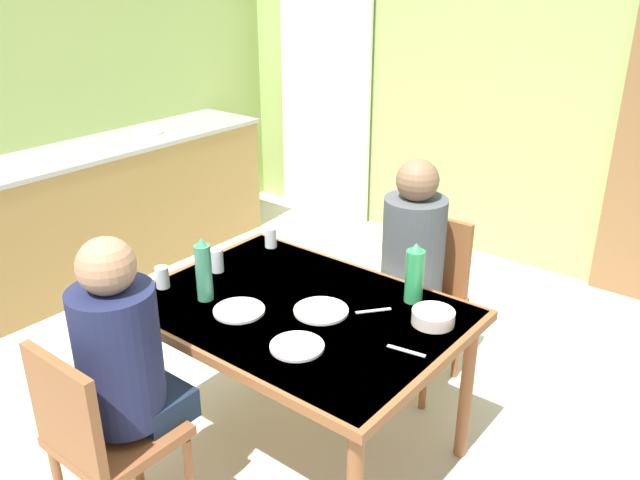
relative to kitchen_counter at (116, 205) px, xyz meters
name	(u,v)px	position (x,y,z in m)	size (l,w,h in m)	color
ground_plane	(229,418)	(1.87, -0.75, -0.45)	(6.77, 6.77, 0.00)	beige
wall_back	(489,72)	(1.87, 1.85, 0.87)	(4.59, 0.10, 2.65)	#A0BC67
wall_left	(57,76)	(-0.33, -0.10, 0.87)	(0.10, 3.91, 2.65)	#A0BB67
curtain_panel	(324,83)	(0.49, 1.75, 0.66)	(0.90, 0.03, 2.23)	white
kitchen_counter	(116,205)	(0.00, 0.00, 0.00)	(0.61, 2.34, 0.91)	olive
dining_table	(298,321)	(2.27, -0.69, 0.21)	(1.33, 0.97, 0.73)	brown
chair_near_diner	(99,436)	(2.05, -1.53, 0.05)	(0.40, 0.40, 0.87)	brown
chair_far_diner	(423,291)	(2.39, 0.14, 0.05)	(0.40, 0.40, 0.87)	brown
person_near_diner	(122,351)	(2.05, -1.39, 0.33)	(0.30, 0.37, 0.77)	#18273E
person_far_diner	(412,248)	(2.39, 0.01, 0.33)	(0.30, 0.37, 0.77)	#4C5056
water_bottle_green_near	(415,274)	(2.61, -0.35, 0.40)	(0.08, 0.08, 0.27)	#2D9751
water_bottle_green_far	(204,271)	(1.92, -0.88, 0.41)	(0.07, 0.07, 0.28)	#3D8966
serving_bowl_center	(433,317)	(2.77, -0.46, 0.31)	(0.17, 0.17, 0.06)	silver
dinner_plate_near_left	(297,346)	(2.47, -0.93, 0.28)	(0.20, 0.20, 0.01)	white
dinner_plate_near_right	(239,310)	(2.11, -0.87, 0.28)	(0.21, 0.21, 0.01)	white
dinner_plate_far_center	(321,311)	(2.37, -0.66, 0.28)	(0.23, 0.23, 0.01)	white
drinking_glass_by_near_diner	(162,277)	(1.69, -0.92, 0.33)	(0.06, 0.06, 0.10)	silver
drinking_glass_by_far_diner	(217,260)	(1.76, -0.67, 0.33)	(0.06, 0.06, 0.11)	silver
drinking_glass_spare_center	(271,237)	(1.77, -0.31, 0.33)	(0.06, 0.06, 0.10)	silver
cutlery_knife_near	(373,311)	(2.53, -0.53, 0.28)	(0.15, 0.02, 0.00)	silver
cutlery_fork_near	(406,351)	(2.79, -0.70, 0.28)	(0.15, 0.02, 0.00)	silver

